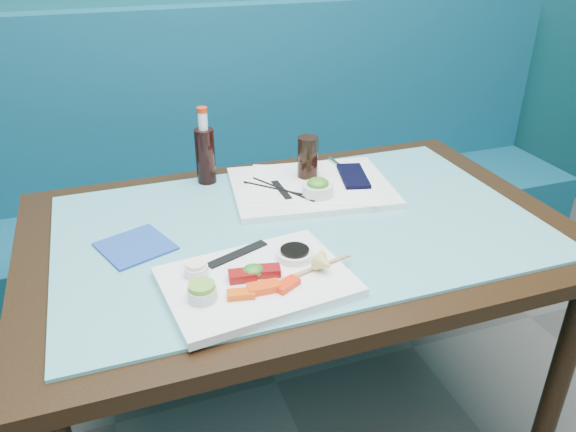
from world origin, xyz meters
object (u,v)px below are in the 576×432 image
object	(u,v)px
sashimi_plate	(257,282)
blue_napkin	(135,246)
cola_bottle_body	(205,156)
booth_bench	(228,213)
dining_table	(299,254)
cola_glass	(308,157)
serving_tray	(311,187)
seaweed_bowl	(318,190)

from	to	relation	value
sashimi_plate	blue_napkin	xyz separation A→B (m)	(-0.23, 0.25, -0.01)
sashimi_plate	cola_bottle_body	xyz separation A→B (m)	(0.01, 0.57, 0.07)
booth_bench	sashimi_plate	world-z (taller)	booth_bench
dining_table	cola_glass	world-z (taller)	cola_glass
sashimi_plate	serving_tray	world-z (taller)	sashimi_plate
serving_tray	cola_glass	size ratio (longest dim) A/B	3.64
dining_table	cola_glass	bearing A→B (deg)	64.30
seaweed_bowl	cola_glass	size ratio (longest dim) A/B	0.69
booth_bench	blue_napkin	bearing A→B (deg)	-116.91
seaweed_bowl	cola_glass	xyz separation A→B (m)	(0.02, 0.13, 0.05)
sashimi_plate	blue_napkin	world-z (taller)	sashimi_plate
dining_table	serving_tray	size ratio (longest dim) A/B	3.08
booth_bench	cola_glass	size ratio (longest dim) A/B	23.99
sashimi_plate	cola_glass	distance (m)	0.56
booth_bench	blue_napkin	world-z (taller)	booth_bench
booth_bench	cola_bottle_body	distance (m)	0.70
serving_tray	sashimi_plate	bearing A→B (deg)	-117.01
sashimi_plate	dining_table	bearing A→B (deg)	44.95
booth_bench	seaweed_bowl	bearing A→B (deg)	-82.65
seaweed_bowl	cola_bottle_body	bearing A→B (deg)	138.57
dining_table	sashimi_plate	distance (m)	0.31
dining_table	cola_glass	size ratio (longest dim) A/B	11.20
dining_table	cola_bottle_body	size ratio (longest dim) A/B	8.51
cola_glass	cola_bottle_body	size ratio (longest dim) A/B	0.76
seaweed_bowl	cola_glass	distance (m)	0.14
booth_bench	dining_table	distance (m)	0.89
dining_table	sashimi_plate	world-z (taller)	sashimi_plate
dining_table	sashimi_plate	size ratio (longest dim) A/B	3.57
sashimi_plate	cola_bottle_body	distance (m)	0.58
booth_bench	cola_bottle_body	xyz separation A→B (m)	(-0.17, -0.50, 0.47)
sashimi_plate	cola_bottle_body	world-z (taller)	cola_bottle_body
cola_glass	cola_bottle_body	xyz separation A→B (m)	(-0.28, 0.10, 0.00)
cola_glass	sashimi_plate	bearing A→B (deg)	-122.48
cola_bottle_body	cola_glass	bearing A→B (deg)	-19.98
dining_table	blue_napkin	xyz separation A→B (m)	(-0.42, 0.02, 0.09)
dining_table	serving_tray	bearing A→B (deg)	60.26
serving_tray	seaweed_bowl	world-z (taller)	seaweed_bowl
seaweed_bowl	booth_bench	bearing A→B (deg)	97.35
serving_tray	seaweed_bowl	size ratio (longest dim) A/B	5.30
dining_table	cola_bottle_body	xyz separation A→B (m)	(-0.17, 0.34, 0.17)
serving_tray	cola_glass	xyz separation A→B (m)	(0.01, 0.05, 0.07)
dining_table	serving_tray	xyz separation A→B (m)	(0.10, 0.18, 0.10)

